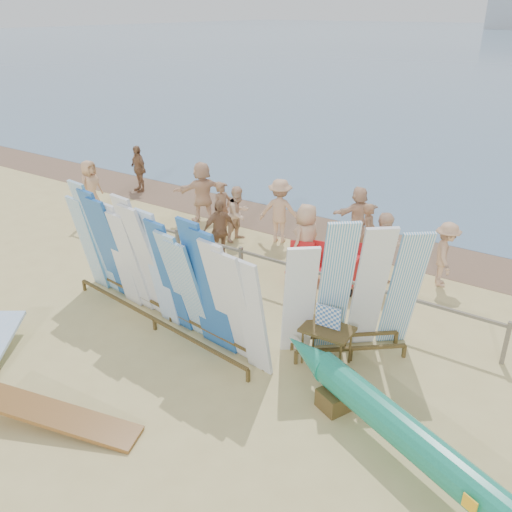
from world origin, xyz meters
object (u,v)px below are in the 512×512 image
Objects in this scene: side_surfboard_rack at (353,294)px; beachgoer_0 at (91,187)px; main_surfboard_rack at (159,272)px; beachgoer_extra_1 at (138,169)px; outrigger_canoe at (415,444)px; beachgoer_6 at (306,240)px; vendor_table at (326,345)px; beachgoer_1 at (222,210)px; beach_chair_left at (319,270)px; beachgoer_8 at (385,250)px; beachgoer_7 at (368,233)px; flat_board_c at (60,426)px; stroller at (348,272)px; beachgoer_2 at (238,214)px; beachgoer_4 at (219,230)px; beachgoer_3 at (280,211)px; beachgoer_11 at (202,191)px; beachgoer_5 at (358,213)px; beach_chair_right at (300,271)px; beachgoer_9 at (445,254)px.

side_surfboard_rack is 1.67× the size of beachgoer_0.
main_surfboard_rack reaches higher than beachgoer_extra_1.
main_surfboard_rack is at bearing 159.01° from side_surfboard_rack.
outrigger_canoe is 6.53m from beachgoer_6.
beachgoer_1 is at bearing 141.84° from vendor_table.
outrigger_canoe is at bearing -60.02° from beach_chair_left.
beachgoer_8 is 1.28m from beachgoer_7.
stroller is at bearing -34.06° from flat_board_c.
beach_chair_left is 0.57× the size of beachgoer_2.
beachgoer_4 is (-4.45, 2.56, 0.41)m from vendor_table.
beachgoer_7 is 2.62m from beachgoer_3.
beachgoer_6 is at bearing 118.96° from beachgoer_3.
beachgoer_11 reaches higher than stroller.
beachgoer_8 reaches higher than beachgoer_4.
side_surfboard_rack is 1.75× the size of beachgoer_4.
main_surfboard_rack reaches higher than beach_chair_left.
beachgoer_0 reaches higher than outrigger_canoe.
side_surfboard_rack is 1.06× the size of flat_board_c.
beachgoer_5 is at bearing 12.54° from beachgoer_7.
beachgoer_0 is at bearing 27.05° from flat_board_c.
beach_chair_right is 0.55× the size of beachgoer_0.
beach_chair_right is 0.59× the size of beachgoer_7.
vendor_table is 1.34× the size of beach_chair_left.
flat_board_c is (-4.97, -2.19, -0.56)m from outrigger_canoe.
beachgoer_1 is (-1.55, -0.62, -0.10)m from beachgoer_3.
beachgoer_11 reaches higher than beachgoer_3.
beachgoer_4 is at bearing 82.61° from beachgoer_11.
beachgoer_0 reaches higher than beachgoer_1.
main_surfboard_rack is 3.09× the size of beachgoer_6.
beachgoer_11 reaches higher than beachgoer_0.
beach_chair_right reaches higher than beach_chair_left.
side_surfboard_rack is 10.63m from beachgoer_0.
beachgoer_8 is at bearing -79.30° from beachgoer_1.
side_surfboard_rack is 7.98m from beachgoer_11.
beach_chair_right is 2.20m from beachgoer_7.
beachgoer_9 is 1.01× the size of beachgoer_5.
side_surfboard_rack reaches higher than beachgoer_0.
beachgoer_6 is at bearing 78.96° from main_surfboard_rack.
beach_chair_left is 0.53× the size of beachgoer_0.
beachgoer_4 reaches higher than outrigger_canoe.
vendor_table is 11.82m from beachgoer_extra_1.
beachgoer_extra_1 is 1.02× the size of beachgoer_1.
outrigger_canoe is 2.15× the size of flat_board_c.
beachgoer_7 is at bearing 60.28° from beach_chair_left.
beachgoer_9 is 1.00× the size of beachgoer_2.
beachgoer_2 is 0.88× the size of beachgoer_6.
beachgoer_2 is at bearing 105.13° from beachgoer_11.
beachgoer_3 is at bearing -54.32° from beachgoer_1.
beachgoer_7 reaches higher than beach_chair_right.
beach_chair_right is at bearing 125.97° from vendor_table.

